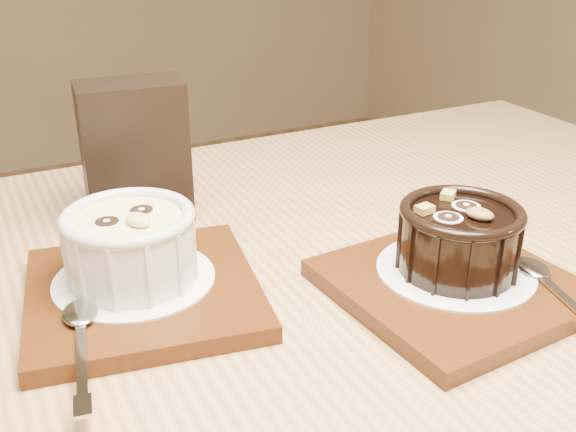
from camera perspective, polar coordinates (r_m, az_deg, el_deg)
name	(u,v)px	position (r m, az deg, el deg)	size (l,w,h in m)	color
table	(282,397)	(0.60, -0.54, -15.09)	(1.20, 0.80, 0.75)	#986C42
tray_left	(144,293)	(0.56, -12.13, -6.37)	(0.18, 0.18, 0.01)	#49220C
doily_left	(134,279)	(0.56, -12.87, -5.20)	(0.13, 0.13, 0.00)	white
ramekin_white	(130,242)	(0.55, -13.20, -2.18)	(0.10, 0.10, 0.06)	silver
spoon_left	(81,339)	(0.49, -17.14, -9.92)	(0.03, 0.13, 0.01)	silver
tray_right	(452,286)	(0.57, 13.71, -5.79)	(0.18, 0.18, 0.01)	#49220C
doily_right	(455,270)	(0.58, 13.98, -4.47)	(0.13, 0.13, 0.00)	white
ramekin_dark	(459,236)	(0.56, 14.31, -1.63)	(0.10, 0.10, 0.06)	black
spoon_right	(556,288)	(0.57, 21.74, -5.69)	(0.03, 0.13, 0.01)	silver
condiment_stand	(135,152)	(0.68, -12.84, 5.29)	(0.10, 0.06, 0.14)	black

